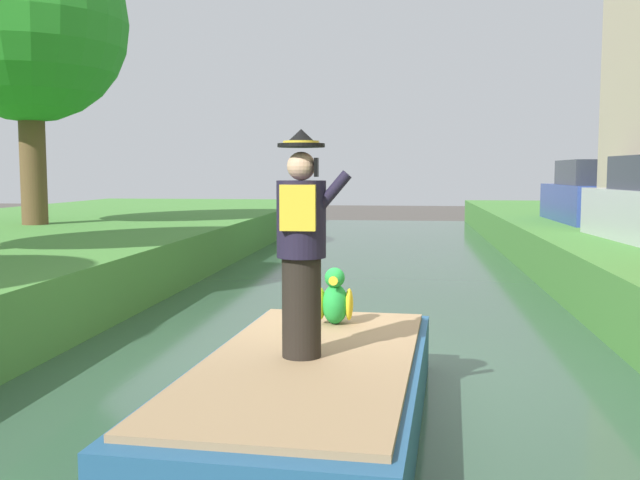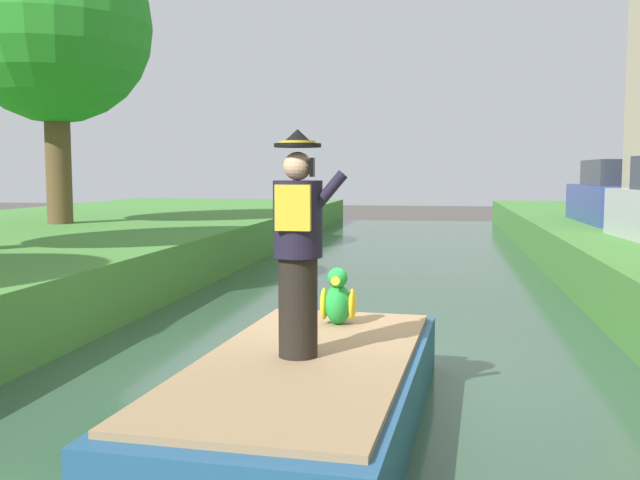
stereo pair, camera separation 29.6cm
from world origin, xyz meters
The scene contains 7 objects.
ground_plane centered at (0.00, 0.00, 0.00)m, with size 80.00×80.00×0.00m, color #4C4742.
canal_water centered at (0.00, 0.00, 0.05)m, with size 6.45×48.00×0.10m, color #33513D.
boat centered at (0.00, -1.67, 0.40)m, with size 2.05×4.30×0.61m.
person_pirate centered at (-0.06, -1.68, 1.64)m, with size 0.61×0.42×1.85m.
parrot_plush centered at (0.07, -0.39, 0.95)m, with size 0.36×0.35×0.57m.
tree_tall centered at (-7.81, 8.26, 5.55)m, with size 4.48×4.48×6.82m.
parked_car_blue centered at (5.26, 10.75, 1.63)m, with size 1.77×4.03×1.50m.
Camera 1 is at (0.78, -7.36, 2.22)m, focal length 40.16 mm.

